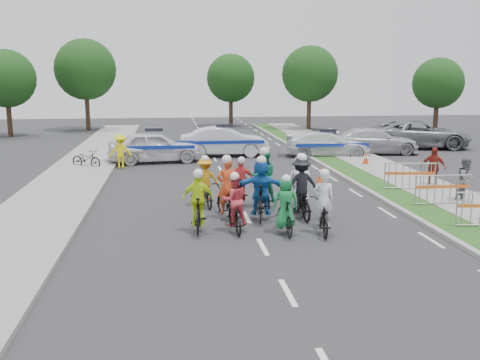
{
  "coord_description": "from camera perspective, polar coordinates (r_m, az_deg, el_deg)",
  "views": [
    {
      "loc": [
        -2.28,
        -13.05,
        4.34
      ],
      "look_at": [
        -0.14,
        3.5,
        1.1
      ],
      "focal_mm": 40.0,
      "sensor_mm": 36.0,
      "label": 1
    }
  ],
  "objects": [
    {
      "name": "barrier_1",
      "position": [
        19.14,
        20.8,
        -1.13
      ],
      "size": [
        2.01,
        0.55,
        1.12
      ],
      "primitive_type": null,
      "rotation": [
        0.0,
        0.0,
        -0.02
      ],
      "color": "#A5A8AD",
      "rests_on": "ground"
    },
    {
      "name": "rider_6",
      "position": [
        16.54,
        -1.44,
        -1.87
      ],
      "size": [
        1.07,
        2.06,
        2.0
      ],
      "rotation": [
        0.0,
        0.0,
        3.35
      ],
      "color": "black",
      "rests_on": "ground"
    },
    {
      "name": "curb_right",
      "position": [
        19.96,
        14.53,
        -1.75
      ],
      "size": [
        0.2,
        60.0,
        0.12
      ],
      "primitive_type": "cube",
      "color": "gray",
      "rests_on": "ground"
    },
    {
      "name": "ground",
      "position": [
        13.94,
        2.44,
        -7.16
      ],
      "size": [
        90.0,
        90.0,
        0.0
      ],
      "primitive_type": "plane",
      "color": "#28282B",
      "rests_on": "ground"
    },
    {
      "name": "tree_3",
      "position": [
        45.55,
        -16.18,
        11.25
      ],
      "size": [
        4.9,
        4.9,
        7.35
      ],
      "color": "#382619",
      "rests_on": "ground"
    },
    {
      "name": "barrier_2",
      "position": [
        21.35,
        17.65,
        0.27
      ],
      "size": [
        2.05,
        0.77,
        1.12
      ],
      "primitive_type": null,
      "rotation": [
        0.0,
        0.0,
        -0.14
      ],
      "color": "#A5A8AD",
      "rests_on": "ground"
    },
    {
      "name": "police_car_0",
      "position": [
        27.73,
        -9.11,
        3.52
      ],
      "size": [
        4.94,
        2.52,
        1.61
      ],
      "primitive_type": "imported",
      "rotation": [
        0.0,
        0.0,
        1.71
      ],
      "color": "silver",
      "rests_on": "ground"
    },
    {
      "name": "rider_4",
      "position": [
        16.74,
        6.51,
        -1.36
      ],
      "size": [
        1.15,
        2.01,
        2.03
      ],
      "rotation": [
        0.0,
        0.0,
        3.18
      ],
      "color": "black",
      "rests_on": "ground"
    },
    {
      "name": "rider_7",
      "position": [
        17.32,
        6.39,
        -1.02
      ],
      "size": [
        0.82,
        1.86,
        1.96
      ],
      "rotation": [
        0.0,
        0.0,
        3.14
      ],
      "color": "black",
      "rests_on": "ground"
    },
    {
      "name": "rider_8",
      "position": [
        17.98,
        2.55,
        -0.53
      ],
      "size": [
        0.85,
        2.0,
        2.04
      ],
      "rotation": [
        0.0,
        0.0,
        3.14
      ],
      "color": "black",
      "rests_on": "ground"
    },
    {
      "name": "tree_2",
      "position": [
        44.0,
        20.37,
        9.65
      ],
      "size": [
        3.85,
        3.85,
        5.77
      ],
      "color": "#382619",
      "rests_on": "ground"
    },
    {
      "name": "cone_0",
      "position": [
        22.6,
        8.74,
        0.67
      ],
      "size": [
        0.4,
        0.4,
        0.7
      ],
      "color": "#F24C0C",
      "rests_on": "ground"
    },
    {
      "name": "cone_1",
      "position": [
        26.88,
        13.27,
        2.14
      ],
      "size": [
        0.4,
        0.4,
        0.7
      ],
      "color": "#F24C0C",
      "rests_on": "ground"
    },
    {
      "name": "rider_1",
      "position": [
        14.96,
        4.84,
        -3.25
      ],
      "size": [
        0.73,
        1.64,
        1.71
      ],
      "rotation": [
        0.0,
        0.0,
        3.18
      ],
      "color": "black",
      "rests_on": "ground"
    },
    {
      "name": "grass_strip",
      "position": [
        20.23,
        16.37,
        -1.69
      ],
      "size": [
        1.2,
        60.0,
        0.11
      ],
      "primitive_type": "cube",
      "color": "#1C4A17",
      "rests_on": "ground"
    },
    {
      "name": "spectator_1",
      "position": [
        20.0,
        22.98,
        -0.05
      ],
      "size": [
        0.98,
        0.9,
        1.63
      ],
      "primitive_type": "imported",
      "rotation": [
        0.0,
        0.0,
        0.46
      ],
      "color": "slate",
      "rests_on": "ground"
    },
    {
      "name": "police_car_1",
      "position": [
        29.58,
        -1.69,
        4.1
      ],
      "size": [
        4.9,
        1.85,
        1.6
      ],
      "primitive_type": "imported",
      "rotation": [
        0.0,
        0.0,
        1.54
      ],
      "color": "silver",
      "rests_on": "ground"
    },
    {
      "name": "rider_5",
      "position": [
        16.34,
        2.24,
        -1.4
      ],
      "size": [
        1.65,
        1.97,
        2.0
      ],
      "rotation": [
        0.0,
        0.0,
        2.98
      ],
      "color": "black",
      "rests_on": "ground"
    },
    {
      "name": "sidewalk_right",
      "position": [
        21.01,
        20.87,
        -1.48
      ],
      "size": [
        2.4,
        60.0,
        0.13
      ],
      "primitive_type": "cube",
      "color": "gray",
      "rests_on": "ground"
    },
    {
      "name": "tree_0",
      "position": [
        42.69,
        -23.68,
        9.87
      ],
      "size": [
        4.2,
        4.2,
        6.3
      ],
      "color": "#382619",
      "rests_on": "ground"
    },
    {
      "name": "rider_9",
      "position": [
        18.12,
        0.12,
        -0.72
      ],
      "size": [
        0.89,
        1.66,
        1.71
      ],
      "rotation": [
        0.0,
        0.0,
        3.05
      ],
      "color": "black",
      "rests_on": "ground"
    },
    {
      "name": "tree_4",
      "position": [
        47.34,
        -0.99,
        10.79
      ],
      "size": [
        4.2,
        4.2,
        6.3
      ],
      "color": "#382619",
      "rests_on": "ground"
    },
    {
      "name": "rider_2",
      "position": [
        15.16,
        -0.61,
        -3.11
      ],
      "size": [
        0.76,
        1.73,
        1.73
      ],
      "rotation": [
        0.0,
        0.0,
        3.22
      ],
      "color": "black",
      "rests_on": "ground"
    },
    {
      "name": "police_car_2",
      "position": [
        29.84,
        9.31,
        3.79
      ],
      "size": [
        4.92,
        2.63,
        1.36
      ],
      "primitive_type": "imported",
      "rotation": [
        0.0,
        0.0,
        1.41
      ],
      "color": "silver",
      "rests_on": "ground"
    },
    {
      "name": "civilian_sedan",
      "position": [
        31.4,
        14.1,
        4.06
      ],
      "size": [
        5.19,
        2.46,
        1.46
      ],
      "primitive_type": "imported",
      "rotation": [
        0.0,
        0.0,
        1.49
      ],
      "color": "#B6B6BC",
      "rests_on": "ground"
    },
    {
      "name": "civilian_suv",
      "position": [
        34.73,
        18.54,
        4.64
      ],
      "size": [
        6.52,
        3.96,
        1.69
      ],
      "primitive_type": "imported",
      "rotation": [
        0.0,
        0.0,
        1.37
      ],
      "color": "slate",
      "rests_on": "ground"
    },
    {
      "name": "parked_bike",
      "position": [
        26.73,
        -16.07,
        2.18
      ],
      "size": [
        1.75,
        1.43,
        0.9
      ],
      "primitive_type": "imported",
      "rotation": [
        0.0,
        0.0,
        0.99
      ],
      "color": "black",
      "rests_on": "ground"
    },
    {
      "name": "marshal_hiviz",
      "position": [
        26.27,
        -12.62,
        3.01
      ],
      "size": [
        1.07,
        0.64,
        1.63
      ],
      "primitive_type": "imported",
      "rotation": [
        0.0,
        0.0,
        3.11
      ],
      "color": "#FFEB0D",
      "rests_on": "ground"
    },
    {
      "name": "sidewalk_left",
      "position": [
        19.02,
        -20.0,
        -2.67
      ],
      "size": [
        3.0,
        60.0,
        0.13
      ],
      "primitive_type": "cube",
      "color": "gray",
      "rests_on": "ground"
    },
    {
      "name": "rider_3",
      "position": [
        15.15,
        -4.44,
        -2.94
      ],
      "size": [
        0.95,
        1.77,
        1.82
      ],
      "rotation": [
        0.0,
        0.0,
        3.05
      ],
      "color": "black",
      "rests_on": "ground"
    },
    {
      "name": "rider_0",
      "position": [
        15.16,
        8.83,
        -3.37
      ],
      "size": [
        0.9,
        1.89,
        1.85
      ],
      "rotation": [
        0.0,
        0.0,
        2.99
      ],
      "color": "black",
      "rests_on": "ground"
    },
    {
      "name": "tree_1",
      "position": [
        44.5,
        7.45,
        11.15
      ],
      "size": [
        4.55,
        4.55,
        6.82
      ],
      "color": "#382619",
      "rests_on": "ground"
    },
    {
      "name": "rider_10",
      "position": [
        18.13,
        -3.73,
        -0.66
      ],
      "size": [
        1.05,
        1.79,
        1.76
      ],
      "rotation": [
        0.0,
        0.0,
        3.29
      ],
      "color": "black",
      "rests_on": "ground"
    },
    {
      "name": "spectator_2",
      "position": [
        22.42,
        19.9,
        1.27
      ],
      "size": [
        1.02,
        0.82,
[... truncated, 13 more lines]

